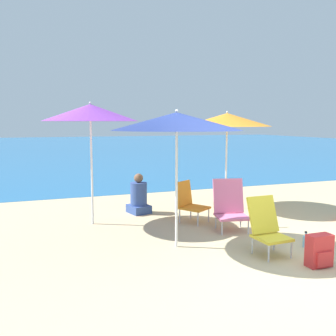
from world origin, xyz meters
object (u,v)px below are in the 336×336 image
at_px(beach_umbrella_navy, 177,121).
at_px(beach_chair_pink, 230,205).
at_px(beach_umbrella_purple, 90,113).
at_px(beach_chair_orange, 189,201).
at_px(beach_chair_yellow, 267,226).
at_px(beach_umbrella_orange, 227,120).
at_px(backpack_red, 319,251).
at_px(person_seated_near, 139,197).
at_px(water_bottle, 306,241).

height_order(beach_umbrella_navy, beach_chair_pink, beach_umbrella_navy).
xyz_separation_m(beach_umbrella_purple, beach_chair_pink, (2.12, -1.12, -1.55)).
distance_m(beach_chair_orange, beach_chair_yellow, 1.93).
bearing_deg(beach_umbrella_navy, beach_umbrella_purple, 119.66).
height_order(beach_umbrella_orange, beach_chair_orange, beach_umbrella_orange).
xyz_separation_m(beach_umbrella_purple, beach_chair_orange, (1.67, -0.43, -1.58)).
bearing_deg(backpack_red, beach_umbrella_purple, 128.38).
distance_m(beach_umbrella_orange, person_seated_near, 2.40).
distance_m(beach_umbrella_purple, beach_chair_yellow, 3.46).
distance_m(beach_umbrella_purple, beach_chair_pink, 2.85).
bearing_deg(beach_umbrella_navy, backpack_red, -42.95).
xyz_separation_m(beach_chair_orange, person_seated_near, (-0.69, 0.94, -0.06)).
bearing_deg(beach_chair_orange, beach_chair_pink, -89.89).
bearing_deg(person_seated_near, beach_umbrella_purple, -166.40).
distance_m(beach_chair_pink, backpack_red, 1.87).
xyz_separation_m(beach_umbrella_navy, beach_umbrella_purple, (-0.94, 1.66, 0.15)).
height_order(beach_umbrella_orange, beach_umbrella_purple, beach_umbrella_purple).
relative_size(beach_umbrella_purple, backpack_red, 5.27).
relative_size(beach_umbrella_orange, water_bottle, 8.62).
bearing_deg(beach_chair_orange, backpack_red, -107.64).
bearing_deg(beach_umbrella_purple, beach_umbrella_navy, -60.34).
bearing_deg(beach_chair_yellow, person_seated_near, 107.02).
xyz_separation_m(beach_chair_orange, water_bottle, (1.01, -1.89, -0.28)).
xyz_separation_m(beach_umbrella_orange, backpack_red, (-0.48, -3.27, -1.65)).
relative_size(backpack_red, water_bottle, 1.73).
relative_size(beach_umbrella_orange, beach_umbrella_purple, 0.94).
bearing_deg(backpack_red, person_seated_near, 111.42).
relative_size(beach_umbrella_orange, beach_chair_yellow, 2.62).
bearing_deg(backpack_red, beach_umbrella_orange, 81.74).
distance_m(beach_chair_orange, beach_chair_pink, 0.82).
distance_m(beach_umbrella_navy, person_seated_near, 2.63).
bearing_deg(person_seated_near, beach_umbrella_orange, -19.94).
height_order(beach_chair_yellow, person_seated_near, person_seated_near).
distance_m(beach_umbrella_navy, beach_umbrella_orange, 2.72).
relative_size(beach_umbrella_purple, person_seated_near, 2.71).
bearing_deg(beach_chair_orange, water_bottle, -94.42).
relative_size(person_seated_near, backpack_red, 1.94).
height_order(beach_chair_orange, person_seated_near, person_seated_near).
bearing_deg(beach_chair_orange, beach_umbrella_orange, 0.18).
distance_m(beach_umbrella_orange, beach_umbrella_purple, 2.84).
xyz_separation_m(beach_chair_yellow, person_seated_near, (-1.02, 2.85, -0.08)).
xyz_separation_m(beach_umbrella_orange, beach_chair_pink, (-0.71, -1.43, -1.44)).
bearing_deg(beach_chair_pink, backpack_red, -69.75).
xyz_separation_m(beach_umbrella_purple, person_seated_near, (0.99, 0.51, -1.64)).
xyz_separation_m(beach_chair_pink, person_seated_near, (-1.13, 1.63, -0.09)).
distance_m(beach_umbrella_navy, beach_chair_pink, 1.90).
xyz_separation_m(beach_umbrella_navy, backpack_red, (1.41, -1.31, -1.61)).
xyz_separation_m(beach_chair_orange, backpack_red, (0.68, -2.53, -0.18)).
xyz_separation_m(beach_chair_orange, beach_chair_pink, (0.44, -0.69, 0.03)).
height_order(beach_umbrella_navy, beach_umbrella_orange, beach_umbrella_orange).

